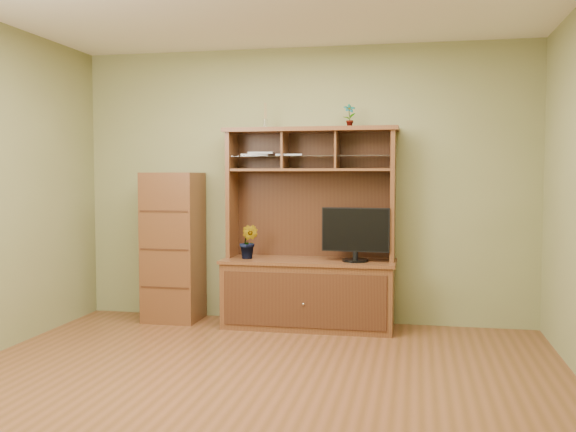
# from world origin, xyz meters

# --- Properties ---
(room) EXTENTS (4.54, 4.04, 2.74)m
(room) POSITION_xyz_m (0.00, 0.00, 1.35)
(room) COLOR brown
(room) RESTS_ON ground
(media_hutch) EXTENTS (1.66, 0.61, 1.90)m
(media_hutch) POSITION_xyz_m (0.11, 1.73, 0.52)
(media_hutch) COLOR #4D2816
(media_hutch) RESTS_ON room
(monitor) EXTENTS (0.63, 0.24, 0.50)m
(monitor) POSITION_xyz_m (0.55, 1.65, 0.91)
(monitor) COLOR black
(monitor) RESTS_ON media_hutch
(orchid_plant) EXTENTS (0.21, 0.18, 0.33)m
(orchid_plant) POSITION_xyz_m (-0.47, 1.65, 0.81)
(orchid_plant) COLOR #365E20
(orchid_plant) RESTS_ON media_hutch
(top_plant) EXTENTS (0.13, 0.11, 0.22)m
(top_plant) POSITION_xyz_m (0.47, 1.80, 2.01)
(top_plant) COLOR #3C6423
(top_plant) RESTS_ON media_hutch
(reed_diffuser) EXTENTS (0.05, 0.05, 0.25)m
(reed_diffuser) POSITION_xyz_m (-0.34, 1.80, 2.00)
(reed_diffuser) COLOR silver
(reed_diffuser) RESTS_ON media_hutch
(magazines) EXTENTS (0.63, 0.25, 0.04)m
(magazines) POSITION_xyz_m (-0.32, 1.81, 1.65)
(magazines) COLOR #AAAAAE
(magazines) RESTS_ON media_hutch
(side_cabinet) EXTENTS (0.53, 0.48, 1.48)m
(side_cabinet) POSITION_xyz_m (-1.27, 1.74, 0.74)
(side_cabinet) COLOR #4D2816
(side_cabinet) RESTS_ON room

